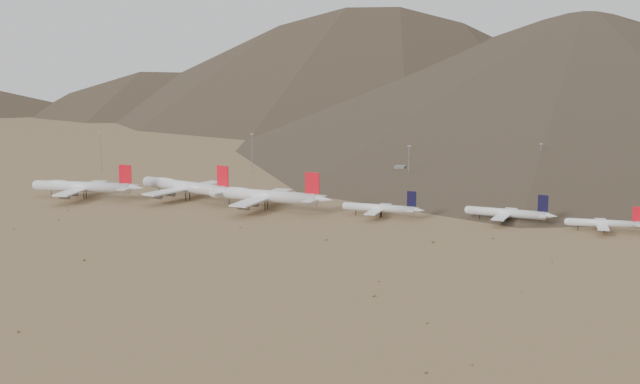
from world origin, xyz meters
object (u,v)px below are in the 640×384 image
(widebody_east, at_px, (265,196))
(narrowbody_a, at_px, (382,208))
(control_tower, at_px, (400,177))
(widebody_west, at_px, (83,187))
(widebody_centre, at_px, (186,187))
(narrowbody_b, at_px, (509,213))

(widebody_east, relative_size, narrowbody_a, 1.67)
(widebody_east, xyz_separation_m, narrowbody_a, (61.39, -0.40, -2.67))
(widebody_east, height_order, control_tower, widebody_east)
(narrowbody_a, distance_m, control_tower, 93.71)
(widebody_west, xyz_separation_m, widebody_centre, (54.33, 14.92, 0.52))
(widebody_west, bearing_deg, narrowbody_b, -4.63)
(narrowbody_b, bearing_deg, control_tower, 135.97)
(widebody_east, xyz_separation_m, control_tower, (48.66, 92.45, -1.82))
(widebody_west, relative_size, narrowbody_b, 1.47)
(widebody_centre, height_order, narrowbody_b, widebody_centre)
(widebody_east, relative_size, narrowbody_b, 1.58)
(narrowbody_a, bearing_deg, widebody_east, -178.54)
(widebody_west, xyz_separation_m, narrowbody_a, (166.11, 2.15, -2.17))
(widebody_centre, xyz_separation_m, narrowbody_b, (172.06, -6.81, -2.44))
(widebody_east, height_order, narrowbody_b, widebody_east)
(widebody_centre, distance_m, narrowbody_b, 172.21)
(widebody_west, bearing_deg, control_tower, 25.09)
(narrowbody_b, relative_size, control_tower, 3.67)
(narrowbody_a, bearing_deg, control_tower, 99.64)
(widebody_east, distance_m, narrowbody_a, 61.45)
(narrowbody_b, distance_m, control_tower, 113.49)
(narrowbody_a, height_order, control_tower, narrowbody_a)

